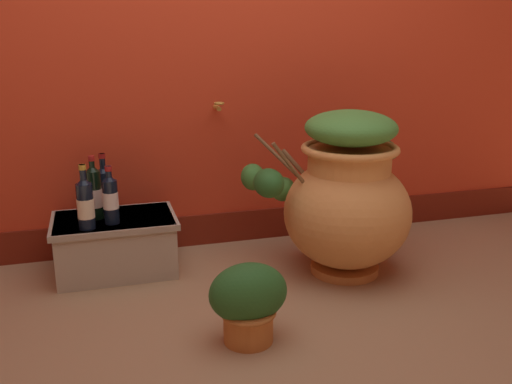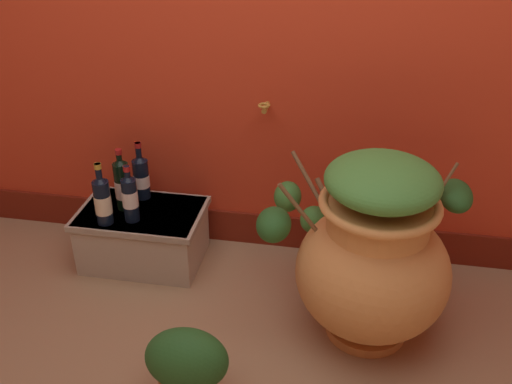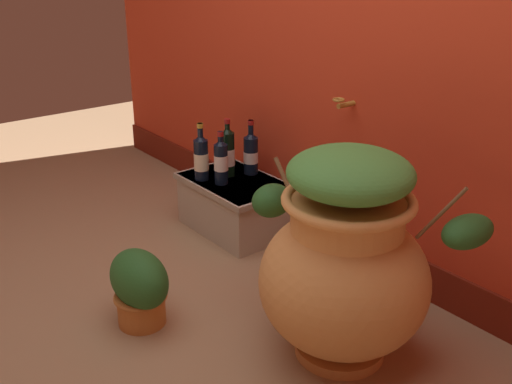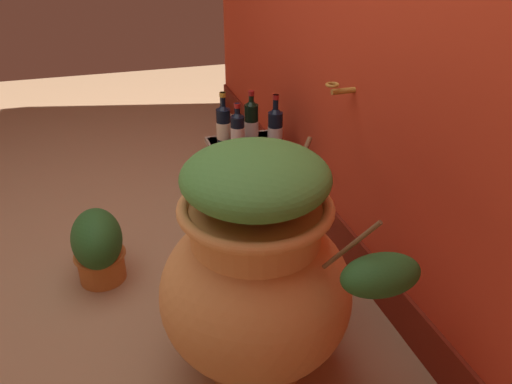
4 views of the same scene
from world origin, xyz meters
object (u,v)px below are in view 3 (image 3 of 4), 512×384
at_px(wine_bottle_middle, 251,152).
at_px(potted_shrub, 140,287).
at_px(terracotta_urn, 345,262).
at_px(wine_bottle_back, 221,160).
at_px(wine_bottle_right, 201,156).
at_px(wine_bottle_left, 228,151).

xyz_separation_m(wine_bottle_middle, potted_shrub, (0.50, -0.97, -0.24)).
distance_m(terracotta_urn, potted_shrub, 0.85).
xyz_separation_m(wine_bottle_back, potted_shrub, (0.48, -0.75, -0.25)).
distance_m(wine_bottle_middle, wine_bottle_right, 0.28).
bearing_deg(potted_shrub, wine_bottle_right, 130.14).
relative_size(terracotta_urn, wine_bottle_right, 2.80).
bearing_deg(wine_bottle_back, wine_bottle_right, -157.95).
height_order(terracotta_urn, potted_shrub, terracotta_urn).
height_order(wine_bottle_middle, wine_bottle_back, wine_bottle_middle).
bearing_deg(wine_bottle_right, potted_shrub, -49.86).
bearing_deg(terracotta_urn, potted_shrub, -141.52).
xyz_separation_m(wine_bottle_middle, wine_bottle_right, (-0.09, -0.26, 0.00)).
bearing_deg(potted_shrub, wine_bottle_back, 122.47).
bearing_deg(wine_bottle_middle, wine_bottle_back, -83.87).
relative_size(wine_bottle_right, potted_shrub, 0.94).
xyz_separation_m(wine_bottle_right, potted_shrub, (0.59, -0.70, -0.25)).
relative_size(wine_bottle_left, wine_bottle_back, 1.11).
height_order(wine_bottle_left, wine_bottle_right, wine_bottle_left).
relative_size(wine_bottle_left, potted_shrub, 0.96).
distance_m(wine_bottle_left, wine_bottle_back, 0.12).
relative_size(wine_bottle_left, wine_bottle_middle, 1.05).
bearing_deg(potted_shrub, wine_bottle_middle, 117.41).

